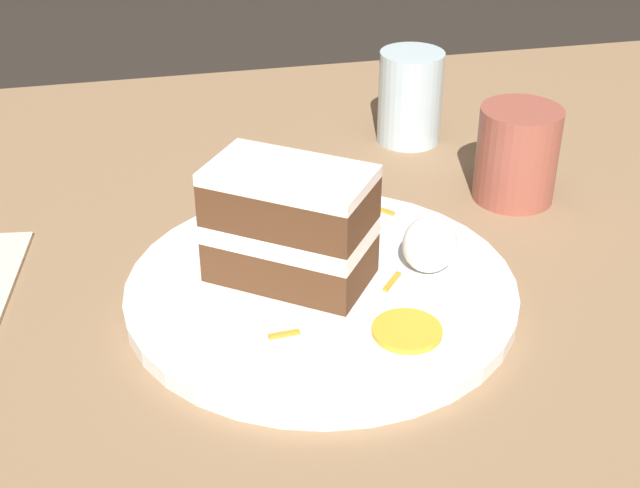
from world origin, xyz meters
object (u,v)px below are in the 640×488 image
object	(u,v)px
cake_slice	(290,224)
orange_garnish	(407,331)
cream_dollop	(430,245)
drinking_glass	(410,103)
plate	(320,286)
coffee_mug	(518,151)

from	to	relation	value
cake_slice	orange_garnish	xyz separation A→B (m)	(0.07, -0.09, -0.04)
cream_dollop	orange_garnish	size ratio (longest dim) A/B	0.94
cream_dollop	drinking_glass	distance (m)	0.28
plate	cream_dollop	size ratio (longest dim) A/B	6.45
cream_dollop	orange_garnish	xyz separation A→B (m)	(-0.04, -0.08, -0.02)
orange_garnish	cake_slice	bearing A→B (deg)	126.19
plate	cake_slice	size ratio (longest dim) A/B	2.19
orange_garnish	coffee_mug	size ratio (longest dim) A/B	0.57
cake_slice	coffee_mug	distance (m)	0.26
cake_slice	cream_dollop	size ratio (longest dim) A/B	2.95
plate	orange_garnish	bearing A→B (deg)	-60.54
plate	cream_dollop	distance (m)	0.09
plate	cream_dollop	world-z (taller)	cream_dollop
cake_slice	coffee_mug	world-z (taller)	cake_slice
drinking_glass	coffee_mug	bearing A→B (deg)	-68.48
cream_dollop	coffee_mug	size ratio (longest dim) A/B	0.53
cake_slice	cream_dollop	distance (m)	0.11
drinking_glass	orange_garnish	bearing A→B (deg)	-107.31
plate	coffee_mug	size ratio (longest dim) A/B	3.41
cream_dollop	drinking_glass	size ratio (longest dim) A/B	0.49
orange_garnish	coffee_mug	xyz separation A→B (m)	(0.17, 0.20, 0.03)
coffee_mug	orange_garnish	bearing A→B (deg)	-129.60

